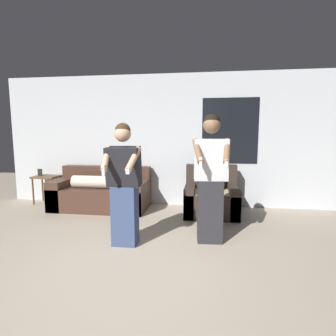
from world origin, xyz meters
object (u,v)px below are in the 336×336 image
object	(u,v)px
armchair	(211,198)
side_table	(46,180)
couch	(102,193)
person_right	(211,178)
person_left	(124,185)

from	to	relation	value
armchair	side_table	world-z (taller)	armchair
couch	side_table	distance (m)	1.36
side_table	person_right	bearing A→B (deg)	-25.06
armchair	side_table	size ratio (longest dim) A/B	1.30
couch	person_left	distance (m)	2.00
armchair	side_table	bearing A→B (deg)	174.92
side_table	armchair	bearing A→B (deg)	-5.08
side_table	person_right	size ratio (longest dim) A/B	0.43
side_table	person_left	xyz separation A→B (m)	(2.32, -1.88, 0.32)
couch	side_table	xyz separation A→B (m)	(-1.33, 0.22, 0.19)
armchair	person_left	bearing A→B (deg)	-127.13
armchair	person_right	distance (m)	1.43
couch	person_right	xyz separation A→B (m)	(2.13, -1.39, 0.59)
person_left	person_right	bearing A→B (deg)	13.13
armchair	couch	bearing A→B (deg)	177.69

